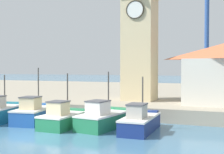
{
  "coord_description": "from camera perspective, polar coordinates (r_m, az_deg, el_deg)",
  "views": [
    {
      "loc": [
        11.75,
        -16.07,
        4.35
      ],
      "look_at": [
        1.42,
        9.79,
        3.5
      ],
      "focal_mm": 50.0,
      "sensor_mm": 36.0,
      "label": 1
    }
  ],
  "objects": [
    {
      "name": "fishing_boat_center",
      "position": [
        21.42,
        5.14,
        -8.13
      ],
      "size": [
        2.0,
        4.89,
        3.71
      ],
      "color": "navy",
      "rests_on": "ground"
    },
    {
      "name": "quay_wharf",
      "position": [
        45.56,
        6.76,
        -3.04
      ],
      "size": [
        120.0,
        40.0,
        1.11
      ],
      "primitive_type": "cube",
      "color": "#9E937F",
      "rests_on": "ground"
    },
    {
      "name": "fishing_boat_mid_left",
      "position": [
        22.54,
        -1.54,
        -7.55
      ],
      "size": [
        2.77,
        5.09,
        4.04
      ],
      "color": "#237A4C",
      "rests_on": "ground"
    },
    {
      "name": "fishing_boat_left_outer",
      "position": [
        25.44,
        -13.9,
        -6.46
      ],
      "size": [
        2.79,
        4.83,
        4.33
      ],
      "color": "#2356A8",
      "rests_on": "ground"
    },
    {
      "name": "clock_tower",
      "position": [
        31.22,
        5.1,
        8.77
      ],
      "size": [
        3.51,
        3.51,
        14.88
      ],
      "color": "beige",
      "rests_on": "quay_wharf"
    },
    {
      "name": "port_crane_near",
      "position": [
        41.01,
        17.0,
        6.3
      ],
      "size": [
        3.67,
        6.82,
        17.95
      ],
      "color": "navy",
      "rests_on": "quay_wharf"
    },
    {
      "name": "ground_plane",
      "position": [
        20.38,
        -14.32,
        -10.63
      ],
      "size": [
        300.0,
        300.0,
        0.0
      ],
      "primitive_type": "plane",
      "color": "teal"
    },
    {
      "name": "fishing_boat_left_inner",
      "position": [
        23.07,
        -8.88,
        -7.45
      ],
      "size": [
        2.2,
        4.29,
        3.92
      ],
      "color": "#237A4C",
      "rests_on": "ground"
    },
    {
      "name": "fishing_boat_far_left",
      "position": [
        26.76,
        -19.72,
        -6.08
      ],
      "size": [
        2.72,
        4.95,
        3.75
      ],
      "color": "#196B7F",
      "rests_on": "ground"
    }
  ]
}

